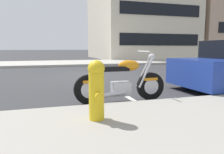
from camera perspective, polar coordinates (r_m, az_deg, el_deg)
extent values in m
plane|color=#333335|center=(9.12, -4.99, 0.21)|extent=(260.00, 260.00, 0.00)
cube|color=#ADA89E|center=(21.37, 23.71, 4.03)|extent=(120.00, 5.00, 0.14)
cube|color=silver|center=(5.05, 5.07, -5.77)|extent=(0.12, 2.20, 0.01)
cylinder|color=black|center=(4.99, 9.99, -2.40)|extent=(0.63, 0.11, 0.63)
cylinder|color=silver|center=(4.99, 9.99, -2.40)|extent=(0.34, 0.12, 0.34)
cylinder|color=black|center=(4.55, -6.09, -3.29)|extent=(0.63, 0.11, 0.63)
cylinder|color=silver|center=(4.55, -6.09, -3.29)|extent=(0.34, 0.12, 0.34)
cube|color=silver|center=(4.73, 2.32, -3.03)|extent=(0.40, 0.26, 0.30)
cube|color=black|center=(4.61, 0.23, 2.17)|extent=(0.68, 0.22, 0.10)
ellipsoid|color=orange|center=(4.72, 4.43, 3.01)|extent=(0.48, 0.24, 0.24)
cube|color=orange|center=(4.53, -5.50, -1.12)|extent=(0.36, 0.18, 0.06)
cube|color=orange|center=(4.95, 9.83, -0.45)|extent=(0.32, 0.16, 0.06)
cylinder|color=silver|center=(4.94, 8.18, 1.24)|extent=(0.34, 0.05, 0.65)
cylinder|color=silver|center=(4.82, 8.87, 1.06)|extent=(0.34, 0.05, 0.65)
cylinder|color=silver|center=(4.84, 8.28, 6.62)|extent=(0.04, 0.62, 0.04)
sphere|color=silver|center=(4.93, 10.38, 5.20)|extent=(0.15, 0.15, 0.15)
cylinder|color=silver|center=(4.53, -0.73, -4.71)|extent=(0.71, 0.10, 0.16)
cylinder|color=black|center=(6.96, 19.16, 0.10)|extent=(0.63, 0.24, 0.62)
cylinder|color=gold|center=(3.14, -4.08, -5.07)|extent=(0.22, 0.22, 0.68)
sphere|color=gold|center=(3.08, -4.15, 2.24)|extent=(0.24, 0.24, 0.24)
cylinder|color=gold|center=(3.27, -4.63, -3.96)|extent=(0.10, 0.08, 0.10)
cylinder|color=gold|center=(3.00, -3.50, -5.00)|extent=(0.10, 0.08, 0.10)
cube|color=beige|center=(26.40, 6.75, 14.67)|extent=(9.77, 11.02, 8.87)
cube|color=black|center=(21.24, 12.68, 9.54)|extent=(8.20, 0.06, 1.10)
cube|color=black|center=(21.51, 12.90, 16.88)|extent=(8.20, 0.06, 1.10)
cube|color=tan|center=(33.72, 27.30, 17.45)|extent=(13.69, 11.25, 14.81)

